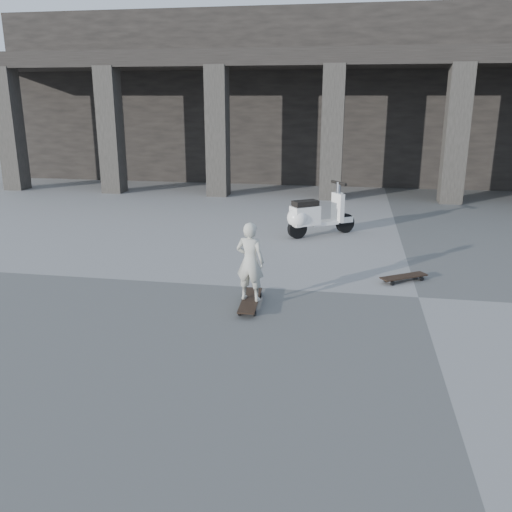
% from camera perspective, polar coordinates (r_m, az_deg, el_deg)
% --- Properties ---
extents(ground, '(90.00, 90.00, 0.00)m').
position_cam_1_polar(ground, '(9.00, 16.74, -4.19)').
color(ground, '#4F4F4D').
rests_on(ground, ground).
extents(colonnade, '(28.00, 8.82, 6.00)m').
position_cam_1_polar(colonnade, '(22.18, 13.52, 15.89)').
color(colonnade, black).
rests_on(colonnade, ground).
extents(longboard, '(0.32, 1.10, 0.11)m').
position_cam_1_polar(longboard, '(8.24, -0.61, -4.73)').
color(longboard, black).
rests_on(longboard, ground).
extents(skateboard_spare, '(0.84, 0.66, 0.10)m').
position_cam_1_polar(skateboard_spare, '(9.66, 15.30, -2.15)').
color(skateboard_spare, black).
rests_on(skateboard_spare, ground).
extents(child, '(0.49, 0.37, 1.20)m').
position_cam_1_polar(child, '(8.04, -0.62, -0.59)').
color(child, '#B9B8A7').
rests_on(child, longboard).
extents(scooter, '(1.50, 1.16, 1.22)m').
position_cam_1_polar(scooter, '(12.29, 5.77, 4.21)').
color(scooter, black).
rests_on(scooter, ground).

